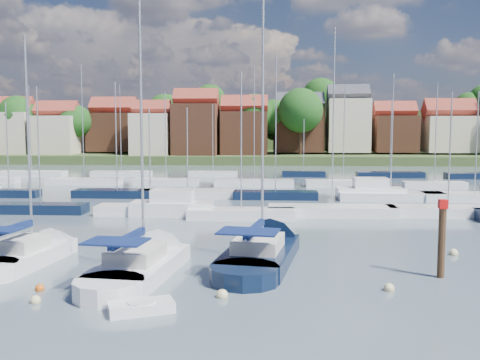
{
  "coord_description": "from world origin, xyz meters",
  "views": [
    {
      "loc": [
        3.22,
        -24.63,
        7.38
      ],
      "look_at": [
        0.82,
        14.0,
        3.66
      ],
      "focal_mm": 40.0,
      "sensor_mm": 36.0,
      "label": 1
    }
  ],
  "objects": [
    {
      "name": "buoy_g",
      "position": [
        13.83,
        6.86,
        0.0
      ],
      "size": [
        0.53,
        0.53,
        0.53
      ],
      "primitive_type": "sphere",
      "color": "beige",
      "rests_on": "ground"
    },
    {
      "name": "buoy_c",
      "position": [
        -7.41,
        -1.42,
        0.0
      ],
      "size": [
        0.43,
        0.43,
        0.43
      ],
      "primitive_type": "sphere",
      "color": "#D85914",
      "rests_on": "ground"
    },
    {
      "name": "marina_field",
      "position": [
        1.91,
        35.15,
        0.43
      ],
      "size": [
        79.62,
        41.41,
        15.93
      ],
      "color": "white",
      "rests_on": "ground"
    },
    {
      "name": "buoy_d",
      "position": [
        1.02,
        -1.88,
        0.0
      ],
      "size": [
        0.53,
        0.53,
        0.53
      ],
      "primitive_type": "sphere",
      "color": "beige",
      "rests_on": "ground"
    },
    {
      "name": "buoy_f",
      "position": [
        8.55,
        -0.43,
        0.0
      ],
      "size": [
        0.49,
        0.49,
        0.49
      ],
      "primitive_type": "sphere",
      "color": "beige",
      "rests_on": "ground"
    },
    {
      "name": "buoy_b",
      "position": [
        -6.84,
        -3.11,
        0.0
      ],
      "size": [
        0.46,
        0.46,
        0.46
      ],
      "primitive_type": "sphere",
      "color": "beige",
      "rests_on": "ground"
    },
    {
      "name": "buoy_e",
      "position": [
        2.98,
        7.22,
        0.0
      ],
      "size": [
        0.45,
        0.45,
        0.45
      ],
      "primitive_type": "sphere",
      "color": "#D85914",
      "rests_on": "ground"
    },
    {
      "name": "ground",
      "position": [
        0.0,
        40.0,
        0.0
      ],
      "size": [
        260.0,
        260.0,
        0.0
      ],
      "primitive_type": "plane",
      "color": "#4D5C69",
      "rests_on": "ground"
    },
    {
      "name": "sailboat_left",
      "position": [
        -10.06,
        4.36,
        0.36
      ],
      "size": [
        3.81,
        10.07,
        13.44
      ],
      "rotation": [
        0.0,
        0.0,
        1.45
      ],
      "color": "white",
      "rests_on": "ground"
    },
    {
      "name": "far_shore_town",
      "position": [
        2.23,
        132.67,
        4.61
      ],
      "size": [
        212.46,
        90.0,
        22.27
      ],
      "color": "#384723",
      "rests_on": "ground"
    },
    {
      "name": "sailboat_navy",
      "position": [
        2.82,
        6.09,
        0.35
      ],
      "size": [
        5.43,
        13.31,
        17.85
      ],
      "rotation": [
        0.0,
        0.0,
        1.41
      ],
      "color": "black",
      "rests_on": "ground"
    },
    {
      "name": "tender",
      "position": [
        -2.06,
        -4.01,
        0.22
      ],
      "size": [
        2.86,
        2.13,
        0.56
      ],
      "rotation": [
        0.0,
        0.0,
        0.4
      ],
      "color": "white",
      "rests_on": "ground"
    },
    {
      "name": "timber_piling",
      "position": [
        11.58,
        1.94,
        0.92
      ],
      "size": [
        0.4,
        0.4,
        6.16
      ],
      "color": "#4C331E",
      "rests_on": "ground"
    },
    {
      "name": "sailboat_centre",
      "position": [
        -3.29,
        2.92,
        0.35
      ],
      "size": [
        4.48,
        12.22,
        16.21
      ],
      "rotation": [
        0.0,
        0.0,
        1.46
      ],
      "color": "white",
      "rests_on": "ground"
    }
  ]
}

